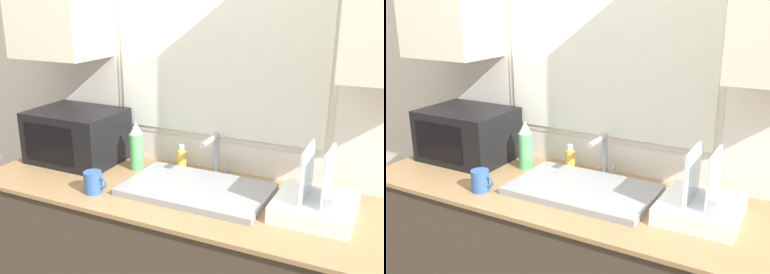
# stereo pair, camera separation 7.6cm
# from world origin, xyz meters

# --- Properties ---
(wall_back) EXTENTS (6.00, 0.38, 2.60)m
(wall_back) POSITION_xyz_m (0.00, 0.65, 1.39)
(wall_back) COLOR silver
(wall_back) RESTS_ON ground_plane
(sink_basin) EXTENTS (0.66, 0.40, 0.03)m
(sink_basin) POSITION_xyz_m (0.04, 0.34, 0.90)
(sink_basin) COLOR gray
(sink_basin) RESTS_ON countertop
(faucet) EXTENTS (0.08, 0.19, 0.22)m
(faucet) POSITION_xyz_m (0.05, 0.54, 1.02)
(faucet) COLOR #99999E
(faucet) RESTS_ON countertop
(microwave) EXTENTS (0.47, 0.37, 0.28)m
(microwave) POSITION_xyz_m (-0.73, 0.44, 1.03)
(microwave) COLOR black
(microwave) RESTS_ON countertop
(dish_rack) EXTENTS (0.32, 0.34, 0.29)m
(dish_rack) POSITION_xyz_m (0.58, 0.35, 0.95)
(dish_rack) COLOR white
(dish_rack) RESTS_ON countertop
(spray_bottle) EXTENTS (0.07, 0.07, 0.25)m
(spray_bottle) POSITION_xyz_m (-0.36, 0.47, 1.01)
(spray_bottle) COLOR #59B266
(spray_bottle) RESTS_ON countertop
(soap_bottle) EXTENTS (0.05, 0.05, 0.13)m
(soap_bottle) POSITION_xyz_m (-0.15, 0.56, 0.95)
(soap_bottle) COLOR gold
(soap_bottle) RESTS_ON countertop
(mug_near_sink) EXTENTS (0.12, 0.08, 0.10)m
(mug_near_sink) POSITION_xyz_m (-0.38, 0.13, 0.94)
(mug_near_sink) COLOR #335999
(mug_near_sink) RESTS_ON countertop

